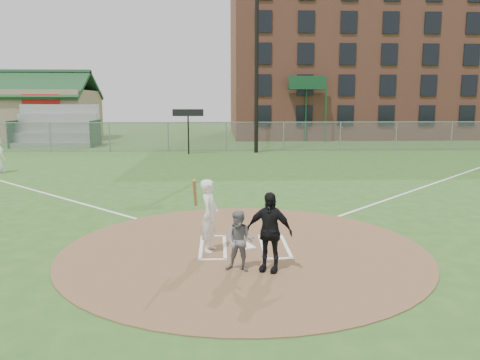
{
  "coord_description": "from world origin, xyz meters",
  "views": [
    {
      "loc": [
        -0.6,
        -10.44,
        3.38
      ],
      "look_at": [
        0.0,
        2.0,
        1.3
      ],
      "focal_mm": 35.0,
      "sensor_mm": 36.0,
      "label": 1
    }
  ],
  "objects_px": {
    "catcher": "(240,241)",
    "umpire": "(269,232)",
    "batter_at_plate": "(209,215)",
    "home_plate": "(242,246)"
  },
  "relations": [
    {
      "from": "catcher",
      "to": "umpire",
      "type": "height_order",
      "value": "umpire"
    },
    {
      "from": "catcher",
      "to": "batter_at_plate",
      "type": "bearing_deg",
      "value": 131.87
    },
    {
      "from": "catcher",
      "to": "batter_at_plate",
      "type": "height_order",
      "value": "batter_at_plate"
    },
    {
      "from": "home_plate",
      "to": "batter_at_plate",
      "type": "height_order",
      "value": "batter_at_plate"
    },
    {
      "from": "umpire",
      "to": "batter_at_plate",
      "type": "distance_m",
      "value": 1.79
    },
    {
      "from": "home_plate",
      "to": "catcher",
      "type": "xyz_separation_m",
      "value": [
        -0.14,
        -1.54,
        0.6
      ]
    },
    {
      "from": "home_plate",
      "to": "catcher",
      "type": "bearing_deg",
      "value": -95.05
    },
    {
      "from": "catcher",
      "to": "umpire",
      "type": "bearing_deg",
      "value": 14.56
    },
    {
      "from": "umpire",
      "to": "catcher",
      "type": "bearing_deg",
      "value": -158.89
    },
    {
      "from": "home_plate",
      "to": "umpire",
      "type": "bearing_deg",
      "value": -73.87
    }
  ]
}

